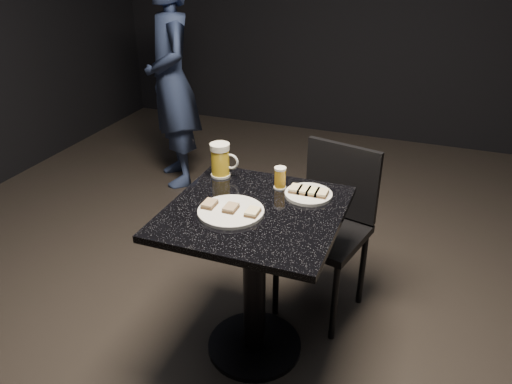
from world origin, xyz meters
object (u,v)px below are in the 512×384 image
plate_large (231,211)px  beer_tumbler (280,178)px  patron (172,81)px  beer_mug (221,160)px  chair (329,220)px  plate_small (308,194)px  table (254,259)px

plate_large → beer_tumbler: 0.31m
patron → beer_mug: 1.59m
patron → chair: size_ratio=1.84×
plate_small → chair: (0.05, 0.26, -0.26)m
beer_mug → beer_tumbler: 0.30m
table → beer_tumbler: size_ratio=7.65×
beer_tumbler → table: bearing=-99.1°
plate_large → plate_small: same height
beer_tumbler → plate_large: bearing=-111.7°
chair → patron: bearing=143.8°
plate_large → chair: size_ratio=0.31×
patron → plate_large: bearing=-5.0°
plate_small → table: 0.36m
plate_large → chair: chair is taller
table → plate_large: bearing=-141.8°
table → beer_tumbler: 0.37m
plate_large → table: bearing=38.2°
plate_large → patron: (-1.15, 1.57, 0.03)m
patron → table: size_ratio=2.11×
plate_small → beer_tumbler: beer_tumbler is taller
chair → beer_tumbler: bearing=-129.5°
beer_tumbler → plate_small: bearing=-11.8°
patron → table: patron is taller
beer_mug → beer_tumbler: beer_mug is taller
plate_small → chair: chair is taller
plate_small → beer_mug: size_ratio=1.29×
plate_large → beer_mug: 0.36m
plate_large → plate_small: size_ratio=1.32×
plate_large → patron: bearing=126.2°
patron → beer_tumbler: 1.80m
patron → table: 1.97m
table → plate_small: bearing=48.1°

